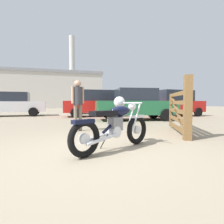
# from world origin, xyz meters

# --- Properties ---
(ground_plane) EXTENTS (80.00, 80.00, 0.00)m
(ground_plane) POSITION_xyz_m (0.00, 0.00, 0.00)
(ground_plane) COLOR gray
(vintage_motorcycle) EXTENTS (1.84, 1.20, 1.07)m
(vintage_motorcycle) POSITION_xyz_m (0.42, 0.17, 0.49)
(vintage_motorcycle) COLOR black
(vintage_motorcycle) RESTS_ON ground_plane
(timber_gate) EXTENTS (1.10, 2.39, 1.60)m
(timber_gate) POSITION_xyz_m (2.72, 1.42, 0.70)
(timber_gate) COLOR brown
(timber_gate) RESTS_ON ground_plane
(bystander) EXTENTS (0.42, 0.30, 1.66)m
(bystander) POSITION_xyz_m (-0.14, 2.74, 1.02)
(bystander) COLOR #706656
(bystander) RESTS_ON ground_plane
(red_hatchback_near) EXTENTS (4.32, 2.17, 1.67)m
(red_hatchback_near) POSITION_xyz_m (-4.09, 10.81, 0.84)
(red_hatchback_near) COLOR black
(red_hatchback_near) RESTS_ON ground_plane
(blue_hatchback_right) EXTENTS (3.91, 1.84, 1.78)m
(blue_hatchback_right) POSITION_xyz_m (1.33, 9.05, 0.92)
(blue_hatchback_right) COLOR black
(blue_hatchback_right) RESTS_ON ground_plane
(pale_sedan_back) EXTENTS (4.38, 2.32, 1.67)m
(pale_sedan_back) POSITION_xyz_m (1.83, 12.72, 0.84)
(pale_sedan_back) COLOR black
(pale_sedan_back) RESTS_ON ground_plane
(dark_sedan_left) EXTENTS (4.11, 2.27, 1.78)m
(dark_sedan_left) POSITION_xyz_m (6.82, 7.85, 0.92)
(dark_sedan_left) COLOR black
(dark_sedan_left) RESTS_ON ground_plane
(silver_sedan_mid) EXTENTS (4.34, 2.22, 1.67)m
(silver_sedan_mid) POSITION_xyz_m (3.09, 5.84, 0.84)
(silver_sedan_mid) COLOR black
(silver_sedan_mid) RESTS_ON ground_plane
(white_estate_far) EXTENTS (4.30, 2.13, 1.67)m
(white_estate_far) POSITION_xyz_m (1.81, 17.66, 0.84)
(white_estate_far) COLOR black
(white_estate_far) RESTS_ON ground_plane
(industrial_building) EXTENTS (20.57, 10.97, 14.23)m
(industrial_building) POSITION_xyz_m (-4.16, 34.13, 3.37)
(industrial_building) COLOR beige
(industrial_building) RESTS_ON ground_plane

